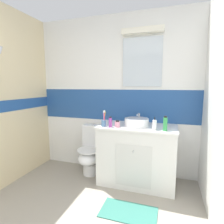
# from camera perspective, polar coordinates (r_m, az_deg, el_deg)

# --- Properties ---
(ground_plane) EXTENTS (3.20, 3.48, 0.04)m
(ground_plane) POSITION_cam_1_polar(r_m,az_deg,el_deg) (2.31, -9.37, -30.12)
(ground_plane) COLOR gray
(wall_back_tiled) EXTENTS (3.20, 0.20, 2.50)m
(wall_back_tiled) POSITION_cam_1_polar(r_m,az_deg,el_deg) (2.98, 1.24, 5.38)
(wall_back_tiled) COLOR white
(wall_back_tiled) RESTS_ON ground_plane
(vanity_cabinet) EXTENTS (1.09, 0.61, 0.85)m
(vanity_cabinet) POSITION_cam_1_polar(r_m,az_deg,el_deg) (2.73, 7.91, -12.99)
(vanity_cabinet) COLOR silver
(vanity_cabinet) RESTS_ON ground_plane
(sink_basin) EXTENTS (0.34, 0.39, 0.16)m
(sink_basin) POSITION_cam_1_polar(r_m,az_deg,el_deg) (2.59, 7.77, -3.07)
(sink_basin) COLOR white
(sink_basin) RESTS_ON vanity_cabinet
(toilet) EXTENTS (0.37, 0.50, 0.79)m
(toilet) POSITION_cam_1_polar(r_m,az_deg,el_deg) (3.00, -6.58, -12.19)
(toilet) COLOR white
(toilet) RESTS_ON ground_plane
(toothbrush_cup) EXTENTS (0.07, 0.07, 0.23)m
(toothbrush_cup) POSITION_cam_1_polar(r_m,az_deg,el_deg) (2.53, -2.62, -3.18)
(toothbrush_cup) COLOR #4C7299
(toothbrush_cup) RESTS_ON vanity_cabinet
(soap_dispenser) EXTENTS (0.05, 0.05, 0.17)m
(soap_dispenser) POSITION_cam_1_polar(r_m,az_deg,el_deg) (2.39, 13.23, -3.95)
(soap_dispenser) COLOR white
(soap_dispenser) RESTS_ON vanity_cabinet
(shampoo_bottle_tall) EXTENTS (0.05, 0.05, 0.19)m
(shampoo_bottle_tall) POSITION_cam_1_polar(r_m,az_deg,el_deg) (2.36, 16.41, -3.58)
(shampoo_bottle_tall) COLOR green
(shampoo_bottle_tall) RESTS_ON vanity_cabinet
(deodorant_spray_can) EXTENTS (0.05, 0.05, 0.15)m
(deodorant_spray_can) POSITION_cam_1_polar(r_m,az_deg,el_deg) (2.49, -0.53, -3.16)
(deodorant_spray_can) COLOR #993F99
(deodorant_spray_can) RESTS_ON vanity_cabinet
(hair_gel_jar) EXTENTS (0.07, 0.07, 0.10)m
(hair_gel_jar) POSITION_cam_1_polar(r_m,az_deg,el_deg) (2.48, 1.71, -3.79)
(hair_gel_jar) COLOR pink
(hair_gel_jar) RESTS_ON vanity_cabinet
(bath_mat) EXTENTS (0.63, 0.35, 0.01)m
(bath_mat) POSITION_cam_1_polar(r_m,az_deg,el_deg) (2.33, 5.23, -28.86)
(bath_mat) COLOR #337266
(bath_mat) RESTS_ON ground_plane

